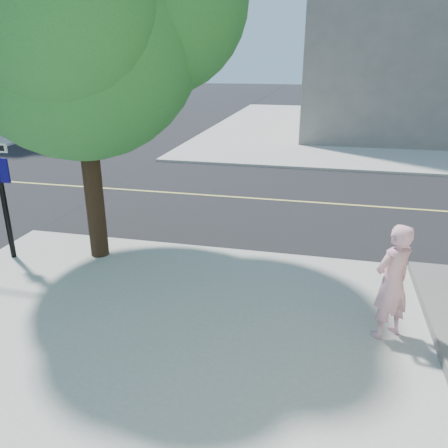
# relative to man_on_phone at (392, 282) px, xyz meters

# --- Properties ---
(ground) EXTENTS (140.00, 140.00, 0.00)m
(ground) POSITION_rel_man_on_phone_xyz_m (-7.65, 2.89, -1.10)
(ground) COLOR black
(ground) RESTS_ON ground
(road_ew) EXTENTS (140.00, 9.00, 0.01)m
(road_ew) POSITION_rel_man_on_phone_xyz_m (-7.65, 7.39, -1.10)
(road_ew) COLOR black
(road_ew) RESTS_ON ground
(sidewalk_ne) EXTENTS (29.00, 25.00, 0.12)m
(sidewalk_ne) POSITION_rel_man_on_phone_xyz_m (5.85, 24.39, -1.04)
(sidewalk_ne) COLOR #A8A79F
(sidewalk_ne) RESTS_ON ground
(man_on_phone) EXTENTS (0.85, 0.82, 1.96)m
(man_on_phone) POSITION_rel_man_on_phone_xyz_m (0.00, 0.00, 0.00)
(man_on_phone) COLOR #DF9EAE
(man_on_phone) RESTS_ON sidewalk_se
(street_tree) EXTENTS (6.25, 5.69, 8.30)m
(street_tree) POSITION_rel_man_on_phone_xyz_m (-6.03, 1.91, 4.38)
(street_tree) COLOR black
(street_tree) RESTS_ON sidewalk_se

